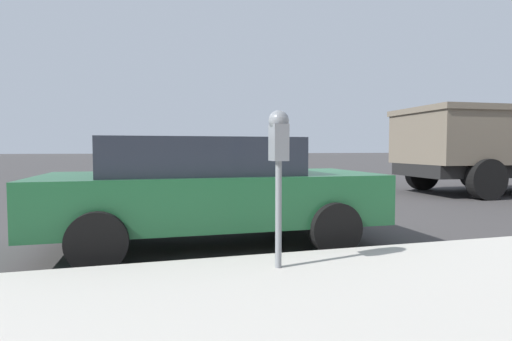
{
  "coord_description": "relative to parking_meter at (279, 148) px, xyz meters",
  "views": [
    {
      "loc": [
        -6.22,
        1.27,
        1.29
      ],
      "look_at": [
        -2.65,
        0.29,
        1.09
      ],
      "focal_mm": 28.0,
      "sensor_mm": 36.0,
      "label": 1
    }
  ],
  "objects": [
    {
      "name": "parking_meter",
      "position": [
        0.0,
        0.0,
        0.0
      ],
      "size": [
        0.21,
        0.19,
        1.48
      ],
      "color": "gray",
      "rests_on": "sidewalk"
    },
    {
      "name": "car_green",
      "position": [
        1.82,
        0.38,
        -0.53
      ],
      "size": [
        2.14,
        4.39,
        1.43
      ],
      "rotation": [
        0.0,
        0.0,
        3.13
      ],
      "color": "#1E5B33",
      "rests_on": "ground_plane"
    },
    {
      "name": "ground_plane",
      "position": [
        2.7,
        -0.09,
        -1.29
      ],
      "size": [
        220.0,
        220.0,
        0.0
      ],
      "primitive_type": "plane",
      "color": "#3D3A3A"
    }
  ]
}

